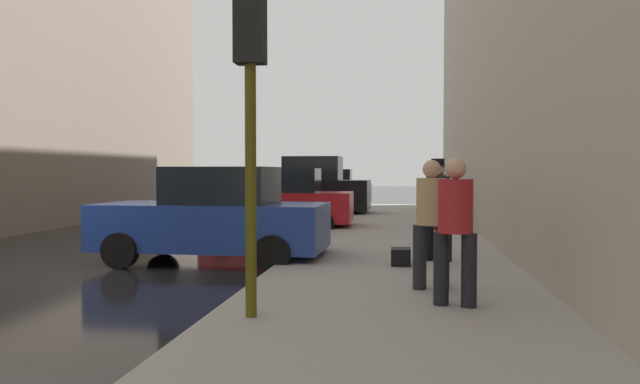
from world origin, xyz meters
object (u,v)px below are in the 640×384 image
object	(u,v)px
pedestrian_with_fedora	(438,204)
rolling_suitcase	(430,217)
pedestrian_in_tan_coat	(431,217)
pedestrian_with_beanie	(439,192)
parked_blue_sedan	(214,217)
fire_hydrant	(319,232)
traffic_light	(250,73)
parked_red_hatchback	(280,201)
pedestrian_in_red_jacket	(455,224)
duffel_bag	(401,257)
parked_black_suv	(309,189)
parked_dark_green_sedan	(328,189)

from	to	relation	value
pedestrian_with_fedora	rolling_suitcase	world-z (taller)	pedestrian_with_fedora
pedestrian_in_tan_coat	pedestrian_with_beanie	bearing A→B (deg)	86.08
pedestrian_with_fedora	rolling_suitcase	bearing A→B (deg)	88.59
parked_blue_sedan	fire_hydrant	world-z (taller)	parked_blue_sedan
fire_hydrant	traffic_light	world-z (taller)	traffic_light
pedestrian_with_beanie	rolling_suitcase	size ratio (longest dim) A/B	1.71
parked_red_hatchback	traffic_light	xyz separation A→B (m)	(1.85, -10.98, 1.91)
pedestrian_in_tan_coat	rolling_suitcase	size ratio (longest dim) A/B	1.64
pedestrian_in_red_jacket	duffel_bag	world-z (taller)	pedestrian_in_red_jacket
pedestrian_in_red_jacket	traffic_light	bearing A→B (deg)	-159.84
pedestrian_with_fedora	duffel_bag	xyz separation A→B (m)	(-0.63, -0.58, -0.85)
parked_blue_sedan	pedestrian_in_red_jacket	xyz separation A→B (m)	(4.07, -3.88, 0.26)
pedestrian_with_fedora	rolling_suitcase	distance (m)	5.96
parked_blue_sedan	pedestrian_in_tan_coat	distance (m)	4.79
pedestrian_in_red_jacket	rolling_suitcase	xyz separation A→B (m)	(0.15, 9.57, -0.61)
rolling_suitcase	duffel_bag	world-z (taller)	rolling_suitcase
traffic_light	pedestrian_with_fedora	world-z (taller)	traffic_light
pedestrian_with_beanie	duffel_bag	xyz separation A→B (m)	(-1.04, -7.29, -0.85)
pedestrian_with_fedora	fire_hydrant	bearing A→B (deg)	149.02
parked_red_hatchback	rolling_suitcase	distance (m)	4.27
parked_red_hatchback	pedestrian_in_tan_coat	size ratio (longest dim) A/B	2.47
pedestrian_with_fedora	duffel_bag	distance (m)	1.20
parked_black_suv	duffel_bag	distance (m)	13.17
parked_black_suv	rolling_suitcase	xyz separation A→B (m)	(4.22, -6.19, -0.54)
traffic_light	pedestrian_in_red_jacket	size ratio (longest dim) A/B	2.11
fire_hydrant	pedestrian_with_fedora	size ratio (longest dim) A/B	0.40
parked_blue_sedan	rolling_suitcase	bearing A→B (deg)	53.46
parked_blue_sedan	parked_red_hatchback	world-z (taller)	same
pedestrian_with_fedora	rolling_suitcase	xyz separation A→B (m)	(0.15, 5.92, -0.65)
pedestrian_in_red_jacket	pedestrian_with_beanie	bearing A→B (deg)	87.70
pedestrian_in_tan_coat	parked_red_hatchback	bearing A→B (deg)	112.84
pedestrian_in_tan_coat	pedestrian_with_fedora	world-z (taller)	pedestrian_with_fedora
pedestrian_with_beanie	pedestrian_in_red_jacket	bearing A→B (deg)	-92.30
parked_black_suv	pedestrian_in_red_jacket	distance (m)	16.28
traffic_light	pedestrian_in_tan_coat	size ratio (longest dim) A/B	2.11
parked_blue_sedan	pedestrian_with_fedora	world-z (taller)	pedestrian_with_fedora
parked_red_hatchback	fire_hydrant	bearing A→B (deg)	-70.70
parked_red_hatchback	fire_hydrant	distance (m)	5.47
parked_black_suv	parked_dark_green_sedan	bearing A→B (deg)	90.00
pedestrian_with_beanie	duffel_bag	bearing A→B (deg)	-98.13
pedestrian_in_tan_coat	rolling_suitcase	bearing A→B (deg)	87.49
pedestrian_in_tan_coat	pedestrian_with_fedora	bearing A→B (deg)	85.03
parked_black_suv	traffic_light	bearing A→B (deg)	-83.62
parked_blue_sedan	parked_dark_green_sedan	world-z (taller)	same
parked_black_suv	pedestrian_in_red_jacket	xyz separation A→B (m)	(4.07, -15.77, 0.07)
traffic_light	pedestrian_in_tan_coat	distance (m)	3.18
fire_hydrant	parked_black_suv	bearing A→B (deg)	99.52
parked_blue_sedan	pedestrian_with_beanie	size ratio (longest dim) A/B	2.39
parked_red_hatchback	pedestrian_in_tan_coat	distance (m)	9.91
parked_black_suv	parked_dark_green_sedan	size ratio (longest dim) A/B	1.10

